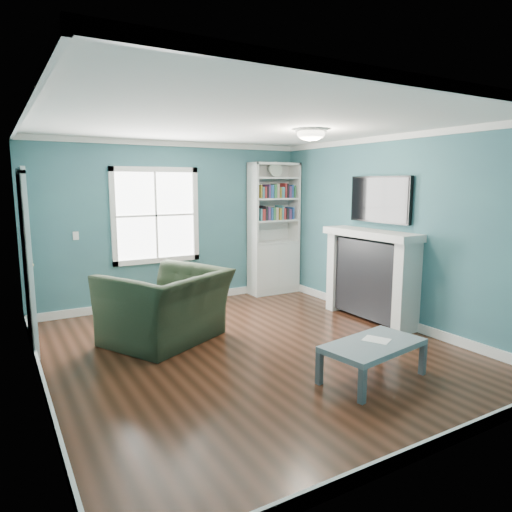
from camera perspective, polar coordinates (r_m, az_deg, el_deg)
floor at (r=5.51m, az=-0.62°, el=-11.64°), size 5.00×5.00×0.00m
room_walls at (r=5.17m, az=-0.65°, el=4.99°), size 5.00×5.00×5.00m
trim at (r=5.20m, az=-0.64°, el=1.20°), size 4.50×5.00×2.60m
window at (r=7.34m, az=-12.40°, el=4.97°), size 1.40×0.06×1.50m
bookshelf at (r=8.11m, az=2.21°, el=1.81°), size 0.90×0.35×2.31m
fireplace at (r=6.71m, az=14.13°, el=-2.48°), size 0.44×1.58×1.30m
tv at (r=6.67m, az=15.24°, el=6.84°), size 0.06×1.10×0.65m
door at (r=5.96m, az=-26.77°, el=-0.37°), size 0.12×0.98×2.17m
ceiling_fixture at (r=5.76m, az=6.90°, el=14.98°), size 0.38×0.38×0.15m
light_switch at (r=7.09m, az=-21.60°, el=2.37°), size 0.08×0.01×0.12m
recliner at (r=5.75m, az=-11.19°, el=-4.73°), size 1.61×1.41×1.19m
coffee_table at (r=4.78m, az=14.42°, el=-11.00°), size 1.13×0.73×0.38m
paper_sheet at (r=4.85m, az=14.83°, el=-10.09°), size 0.30×0.32×0.00m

